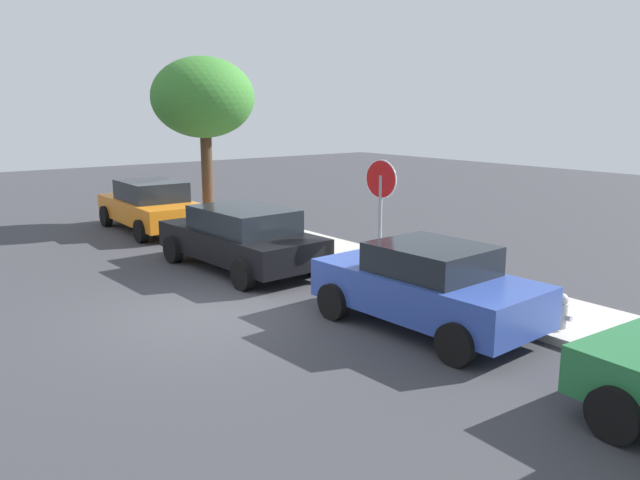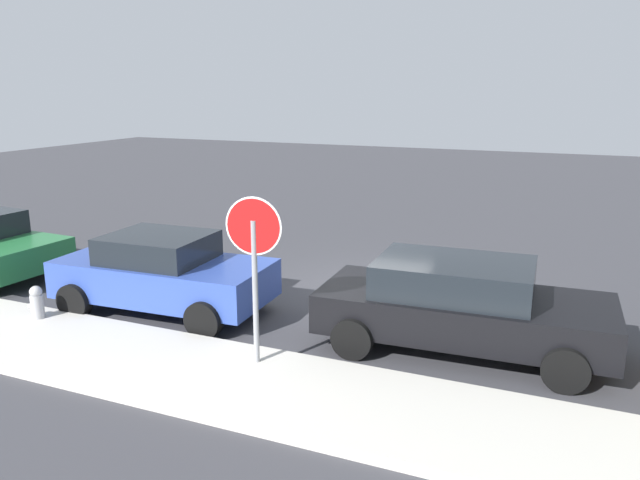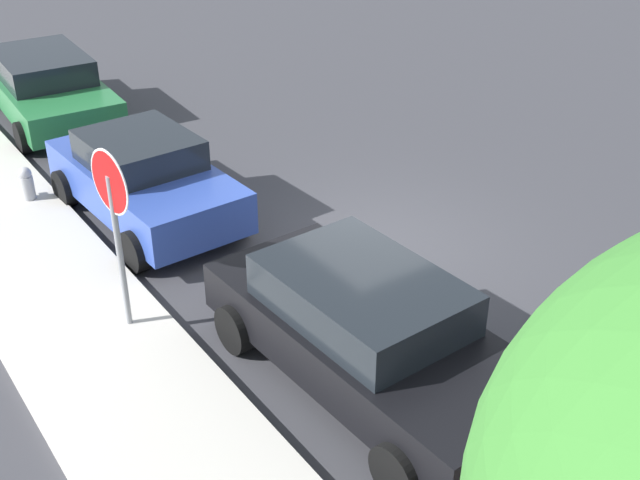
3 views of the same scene
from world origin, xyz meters
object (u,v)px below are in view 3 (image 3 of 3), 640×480
at_px(parked_car_green, 46,86).
at_px(fire_hydrant, 28,187).
at_px(parked_car_black, 368,330).
at_px(parked_car_blue, 144,178).
at_px(stop_sign, 114,211).

xyz_separation_m(parked_car_green, fire_hydrant, (-3.82, 1.64, -0.38)).
distance_m(parked_car_black, parked_car_blue, 5.31).
distance_m(parked_car_blue, fire_hydrant, 2.18).
height_order(parked_car_black, parked_car_green, parked_car_black).
bearing_deg(parked_car_blue, stop_sign, 151.36).
bearing_deg(stop_sign, parked_car_black, -142.93).
distance_m(parked_car_blue, parked_car_green, 5.41).
distance_m(stop_sign, parked_car_blue, 3.30).
relative_size(parked_car_black, parked_car_green, 0.98).
distance_m(stop_sign, parked_car_black, 3.35).
xyz_separation_m(parked_car_black, parked_car_green, (10.70, 0.23, -0.01)).
xyz_separation_m(parked_car_black, fire_hydrant, (6.88, 1.87, -0.39)).
distance_m(parked_car_black, parked_car_green, 10.70).
height_order(stop_sign, parked_car_blue, stop_sign).
bearing_deg(fire_hydrant, parked_car_black, -164.78).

